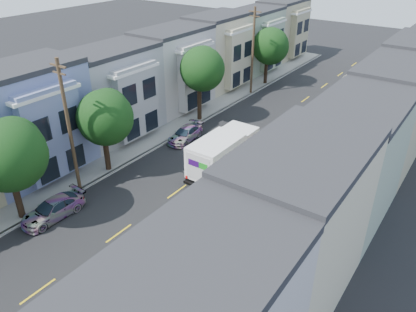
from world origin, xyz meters
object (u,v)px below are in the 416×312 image
tree_far_r (373,78)px  parked_left_d (185,134)px  parked_right_c (301,144)px  utility_pole_near (69,128)px  parked_right_d (346,103)px  tree_d (201,69)px  fedex_truck (223,153)px  parked_left_c (53,209)px  tree_c (104,118)px  utility_pole_far (253,52)px  lead_sedan (295,123)px  parked_right_b (147,281)px  tree_e (270,46)px  tree_b (8,155)px

tree_far_r → parked_left_d: 21.36m
tree_far_r → parked_right_c: 13.79m
utility_pole_near → parked_right_d: utility_pole_near is taller
tree_d → fedex_truck: tree_d is taller
parked_left_c → tree_c: bearing=103.9°
utility_pole_far → fedex_truck: 19.47m
utility_pole_near → parked_left_d: bearing=82.9°
lead_sedan → parked_right_b: bearing=-75.1°
fedex_truck → parked_right_b: (3.63, -12.86, -1.09)m
tree_e → parked_right_d: (11.20, -2.57, -4.22)m
utility_pole_far → tree_e: bearing=90.0°
tree_b → parked_left_d: 16.60m
tree_b → parked_left_c: 4.77m
tree_c → utility_pole_near: (0.00, -3.21, 0.35)m
utility_pole_near → parked_left_c: bearing=-67.1°
utility_pole_far → parked_left_c: bearing=-87.3°
tree_c → parked_left_d: bearing=80.2°
tree_far_r → fedex_truck: tree_far_r is taller
parked_left_c → parked_right_d: 32.52m
parked_left_d → parked_right_d: parked_right_d is taller
tree_e → parked_left_c: (1.40, -33.57, -4.26)m
tree_d → parked_left_d: tree_d is taller
tree_far_r → parked_right_c: bearing=-98.5°
parked_left_c → parked_right_b: bearing=-5.1°
tree_d → tree_far_r: 18.61m
parked_right_c → tree_d: bearing=179.3°
parked_right_c → tree_c: bearing=-131.3°
tree_e → parked_left_d: (1.40, -18.96, -4.29)m
parked_right_b → tree_far_r: bearing=82.9°
utility_pole_far → parked_right_c: 15.97m
utility_pole_far → parked_right_c: utility_pole_far is taller
parked_right_d → parked_left_d: bearing=-118.4°
tree_d → utility_pole_far: bearing=90.0°
fedex_truck → parked_left_d: 6.94m
parked_right_b → parked_right_d: parked_right_b is taller
lead_sedan → parked_right_b: (2.42, -24.13, 0.09)m
utility_pole_near → parked_right_c: size_ratio=2.08×
parked_right_b → parked_right_d: size_ratio=1.21×
parked_left_d → parked_right_b: (9.80, -15.80, 0.13)m
tree_c → parked_left_c: 7.85m
utility_pole_near → parked_right_b: bearing=-21.9°
parked_right_c → tree_far_r: bearing=82.4°
tree_d → tree_far_r: size_ratio=1.49×
tree_c → utility_pole_near: 3.23m
tree_e → tree_far_r: bearing=-6.1°
tree_c → parked_right_b: (11.20, -7.70, -4.04)m
tree_d → tree_e: 14.42m
tree_d → utility_pole_near: size_ratio=0.78×
lead_sedan → parked_left_d: size_ratio=1.16×
tree_c → fedex_truck: 9.62m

